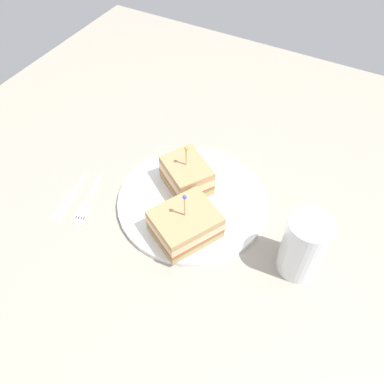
# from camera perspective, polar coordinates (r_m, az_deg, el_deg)

# --- Properties ---
(ground_plane) EXTENTS (1.20, 1.20, 0.02)m
(ground_plane) POSITION_cam_1_polar(r_m,az_deg,el_deg) (0.76, 0.00, -1.97)
(ground_plane) COLOR #9E9384
(plate) EXTENTS (0.28, 0.28, 0.01)m
(plate) POSITION_cam_1_polar(r_m,az_deg,el_deg) (0.75, 0.00, -1.25)
(plate) COLOR white
(plate) RESTS_ON ground_plane
(sandwich_half_front) EXTENTS (0.11, 0.11, 0.10)m
(sandwich_half_front) POSITION_cam_1_polar(r_m,az_deg,el_deg) (0.75, -0.77, 2.44)
(sandwich_half_front) COLOR tan
(sandwich_half_front) RESTS_ON plate
(sandwich_half_back) EXTENTS (0.13, 0.13, 0.10)m
(sandwich_half_back) POSITION_cam_1_polar(r_m,az_deg,el_deg) (0.68, -0.98, -4.58)
(sandwich_half_back) COLOR tan
(sandwich_half_back) RESTS_ON plate
(drink_glass) EXTENTS (0.07, 0.07, 0.12)m
(drink_glass) POSITION_cam_1_polar(r_m,az_deg,el_deg) (0.66, 15.44, -7.77)
(drink_glass) COLOR beige
(drink_glass) RESTS_ON ground_plane
(fork) EXTENTS (0.05, 0.12, 0.00)m
(fork) POSITION_cam_1_polar(r_m,az_deg,el_deg) (0.77, -14.83, -1.76)
(fork) COLOR silver
(fork) RESTS_ON ground_plane
(knife) EXTENTS (0.03, 0.12, 0.00)m
(knife) POSITION_cam_1_polar(r_m,az_deg,el_deg) (0.79, -17.07, -0.81)
(knife) COLOR silver
(knife) RESTS_ON ground_plane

